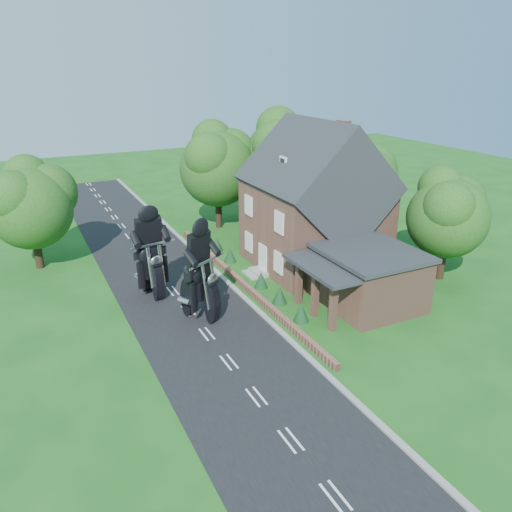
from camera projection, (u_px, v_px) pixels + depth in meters
name	position (u px, v px, depth m)	size (l,w,h in m)	color
ground	(207.00, 334.00, 26.80)	(120.00, 120.00, 0.00)	#164F16
road	(207.00, 334.00, 26.80)	(7.00, 80.00, 0.02)	black
kerb	(267.00, 319.00, 28.29)	(0.30, 80.00, 0.12)	gray
garden_wall	(240.00, 282.00, 32.68)	(0.30, 22.00, 0.40)	#8C5947
house	(315.00, 206.00, 34.56)	(9.54, 8.64, 10.24)	#8C5947
annex	(366.00, 277.00, 29.57)	(7.05, 5.94, 3.44)	#8C5947
tree_annex_side	(451.00, 210.00, 32.26)	(5.64, 5.20, 7.48)	black
tree_house_right	(364.00, 178.00, 38.98)	(6.51, 6.00, 8.40)	black
tree_behind_house	(289.00, 152.00, 43.86)	(7.81, 7.20, 10.08)	black
tree_behind_left	(221.00, 161.00, 42.37)	(6.94, 6.40, 9.16)	black
tree_far_road	(35.00, 200.00, 33.97)	(6.08, 5.60, 7.84)	black
shrub_a	(301.00, 312.00, 27.96)	(0.90, 0.90, 1.10)	black
shrub_b	(280.00, 295.00, 30.04)	(0.90, 0.90, 1.10)	black
shrub_c	(261.00, 280.00, 32.13)	(0.90, 0.90, 1.10)	black
shrub_d	(230.00, 255.00, 36.30)	(0.90, 0.90, 1.10)	black
shrub_e	(217.00, 244.00, 38.38)	(0.90, 0.90, 1.10)	black
shrub_f	(205.00, 235.00, 40.47)	(0.90, 0.90, 1.10)	black
motorcycle_lead	(201.00, 304.00, 28.11)	(0.49, 1.93, 1.80)	black
motorcycle_follow	(153.00, 283.00, 30.90)	(0.48, 1.89, 1.76)	black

